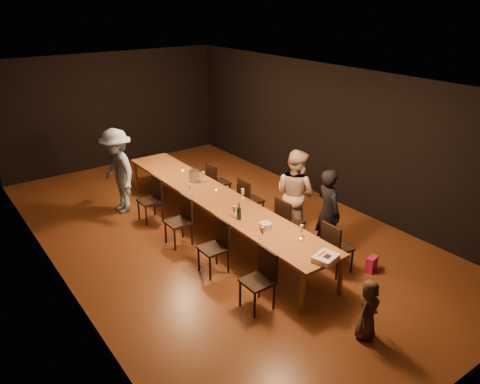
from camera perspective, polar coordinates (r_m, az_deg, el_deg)
ground at (r=9.36m, az=-2.84°, el=-4.79°), size 10.00×10.00×0.00m
room_shell at (r=8.59m, az=-3.11°, el=7.55°), size 6.04×10.04×3.02m
table at (r=9.05m, az=-2.93°, el=-0.86°), size 0.90×6.00×0.75m
chair_right_0 at (r=8.02m, az=11.81°, el=-6.60°), size 0.42×0.42×0.93m
chair_right_1 at (r=8.76m, az=6.10°, el=-3.53°), size 0.42×0.42×0.93m
chair_right_2 at (r=9.60m, az=1.35°, el=-0.94°), size 0.42×0.42×0.93m
chair_right_3 at (r=10.50m, az=-2.60°, el=1.22°), size 0.42×0.42×0.93m
chair_left_0 at (r=7.02m, az=2.11°, el=-10.79°), size 0.42×0.42×0.93m
chair_left_1 at (r=7.85m, az=-3.30°, el=-6.81°), size 0.42×0.42×0.93m
chair_left_2 at (r=8.77m, az=-7.56°, el=-3.59°), size 0.42×0.42×0.93m
chair_left_3 at (r=9.75m, az=-10.96°, el=-0.98°), size 0.42×0.42×0.93m
woman_birthday at (r=8.44m, az=10.69°, el=-2.40°), size 0.49×0.65×1.60m
woman_tan at (r=8.92m, az=6.75°, el=-0.20°), size 0.77×0.93×1.74m
man_blue at (r=10.18m, az=-14.67°, el=2.46°), size 0.68×1.18×1.83m
child at (r=6.73m, az=15.33°, el=-13.63°), size 0.50×0.40×0.88m
gift_bag_red at (r=8.34m, az=15.77°, el=-8.45°), size 0.25×0.18×0.27m
gift_bag_blue at (r=8.49m, az=12.14°, el=-7.46°), size 0.21×0.14×0.26m
birthday_cake at (r=7.04m, az=10.39°, el=-7.91°), size 0.43×0.38×0.09m
plate_stack at (r=7.80m, az=3.13°, el=-4.16°), size 0.23×0.23×0.11m
champagne_bottle at (r=8.07m, az=-0.12°, el=-2.30°), size 0.10×0.10×0.32m
ice_bucket at (r=9.79m, az=-5.63°, el=2.01°), size 0.25×0.25×0.23m
wineglass_0 at (r=7.49m, az=2.76°, el=-4.97°), size 0.06×0.06×0.21m
wineglass_1 at (r=7.60m, az=7.48°, el=-4.72°), size 0.06×0.06×0.21m
wineglass_2 at (r=8.19m, az=-0.70°, el=-2.37°), size 0.06×0.06×0.21m
wineglass_3 at (r=8.90m, az=0.33°, el=-0.20°), size 0.06×0.06×0.21m
wineglass_4 at (r=9.17m, az=-6.08°, el=0.39°), size 0.06×0.06×0.21m
wineglass_5 at (r=9.77m, az=-4.52°, el=1.91°), size 0.06×0.06×0.21m
tealight_near at (r=7.54m, az=7.39°, el=-5.73°), size 0.05×0.05×0.03m
tealight_mid at (r=9.27m, az=-2.90°, el=0.17°), size 0.05×0.05×0.03m
tealight_far at (r=10.36m, az=-7.01°, el=2.53°), size 0.05×0.05×0.03m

